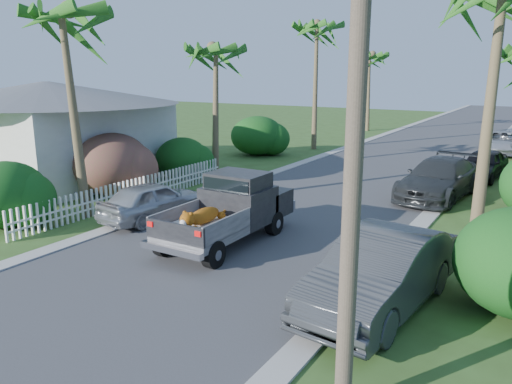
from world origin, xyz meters
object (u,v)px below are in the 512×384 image
Objects in this scene: palm_l_c at (317,25)px; palm_l_d at (370,55)px; utility_pole_a at (356,107)px; palm_l_a at (65,12)px; palm_l_b at (214,48)px; parked_car_rd at (503,143)px; parked_car_rm at (439,179)px; utility_pole_b at (495,84)px; parked_car_ln at (153,201)px; parked_car_rf at (483,165)px; house_left at (51,134)px; pickup_truck at (233,208)px; parked_car_rn at (381,273)px.

palm_l_d is at bearing 92.39° from palm_l_c.
palm_l_a is at bearing 157.04° from utility_pole_a.
utility_pole_a is at bearing -48.47° from palm_l_b.
parked_car_rd is at bearing -33.10° from palm_l_d.
utility_pole_b reaches higher than parked_car_rm.
parked_car_rd reaches higher than parked_car_ln.
house_left reaches higher than parked_car_rf.
pickup_truck is 1.03× the size of parked_car_rd.
parked_car_rn is 24.86m from parked_car_rd.
utility_pole_a is 1.00× the size of utility_pole_b.
utility_pole_b is (18.60, 6.00, 2.48)m from house_left.
utility_pole_a is at bearing -25.82° from house_left.
palm_l_c is at bearing 142.70° from parked_car_rm.
palm_l_a is at bearing -139.72° from utility_pole_b.
house_left is at bearing -103.54° from palm_l_d.
palm_l_a is 0.91× the size of house_left.
parked_car_rd is 28.78m from utility_pole_a.
house_left is (-18.00, -10.49, 1.42)m from parked_car_rf.
parked_car_rf is at bearing 97.61° from utility_pole_b.
utility_pole_b is (11.80, 10.00, -2.33)m from palm_l_a.
parked_car_rn is at bearing -82.80° from parked_car_rf.
parked_car_rf is at bearing 24.94° from palm_l_b.
parked_car_rd is 0.55× the size of house_left.
palm_l_b is at bearing 144.95° from parked_car_rn.
palm_l_c is at bearing 124.61° from parked_car_rn.
pickup_truck is 9.04m from utility_pole_a.
parked_car_rf is 1.03× the size of parked_car_ln.
palm_l_c is 1.02× the size of house_left.
parked_car_rd is 14.07m from utility_pole_b.
palm_l_c is at bearing -87.61° from palm_l_d.
parked_car_rm is 0.61× the size of utility_pole_a.
palm_l_d reaches higher than parked_car_rf.
house_left is at bearing -141.12° from palm_l_b.
palm_l_d is 0.86× the size of utility_pole_b.
parked_car_rn is 24.20m from palm_l_c.
palm_l_a reaches higher than pickup_truck.
palm_l_a reaches higher than parked_car_rd.
palm_l_b is (-11.80, 10.36, 5.31)m from parked_car_rn.
parked_car_rn is 11.98m from utility_pole_b.
parked_car_rn is at bearing -93.02° from utility_pole_b.
parked_car_ln is 10.03m from palm_l_b.
palm_l_a reaches higher than parked_car_ln.
parked_car_rn is 16.58m from palm_l_b.
utility_pole_a is at bearing -22.96° from palm_l_a.
pickup_truck is 9.65m from parked_car_rm.
palm_l_d is 0.86× the size of utility_pole_a.
parked_car_rm is 0.59× the size of palm_l_c.
parked_car_rn is 9.20m from parked_car_ln.
parked_car_rd is at bearing 50.87° from palm_l_b.
utility_pole_a is (18.60, -9.00, 2.48)m from house_left.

